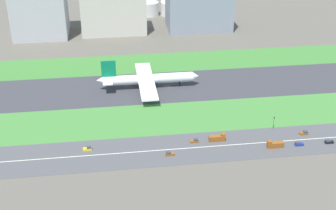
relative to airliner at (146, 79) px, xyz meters
name	(u,v)px	position (x,y,z in m)	size (l,w,h in m)	color
ground_plane	(168,87)	(13.56, 0.00, -6.23)	(800.00, 800.00, 0.00)	#5B564C
runway	(168,87)	(13.56, 0.00, -6.18)	(280.00, 46.00, 0.10)	#38383D
grass_median_north	(160,62)	(13.56, 41.00, -6.18)	(280.00, 36.00, 0.10)	#3D7A33
grass_median_south	(177,117)	(13.56, -41.00, -6.18)	(280.00, 36.00, 0.10)	#427F38
highway	(187,148)	(13.56, -73.00, -6.18)	(280.00, 28.00, 0.10)	#4C4C4F
highway_centerline	(187,148)	(13.56, -73.00, -6.13)	(266.00, 0.50, 0.01)	silver
airliner	(146,79)	(0.00, 0.00, 0.00)	(65.00, 56.00, 19.70)	white
truck_0	(275,145)	(57.37, -78.00, -4.56)	(8.40, 2.50, 4.00)	brown
car_5	(169,154)	(3.87, -78.00, -5.31)	(4.40, 1.80, 2.00)	brown
car_2	(299,144)	(70.04, -78.00, -5.31)	(4.40, 1.80, 2.00)	navy
car_1	(88,149)	(-35.74, -68.00, -5.31)	(4.40, 1.80, 2.00)	yellow
car_4	(195,141)	(18.33, -68.00, -5.31)	(4.40, 1.80, 2.00)	brown
car_3	(329,142)	(86.09, -78.00, -5.31)	(4.40, 1.80, 2.00)	black
car_6	(304,133)	(77.08, -68.00, -5.31)	(4.40, 1.80, 2.00)	brown
truck_2	(217,138)	(30.22, -68.00, -4.56)	(8.40, 2.50, 4.00)	brown
traffic_light	(274,122)	(62.79, -60.01, -1.94)	(0.36, 0.50, 7.20)	#4C4C51
terminal_building	(40,10)	(-76.44, 114.00, 15.00)	(43.03, 37.50, 42.47)	#B2B2B7
hangar_building	(113,13)	(-16.77, 114.00, 10.07)	(53.26, 27.97, 32.61)	beige
office_tower	(199,7)	(55.76, 114.00, 12.95)	(53.98, 32.59, 38.36)	gray
fuel_tank_west	(150,9)	(17.92, 159.00, 0.02)	(16.73, 16.73, 12.51)	silver
fuel_tank_centre	(174,8)	(41.29, 159.00, -0.11)	(25.90, 25.90, 12.23)	silver
fuel_tank_east	(209,5)	(74.78, 159.00, 1.00)	(19.88, 19.88, 14.46)	silver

